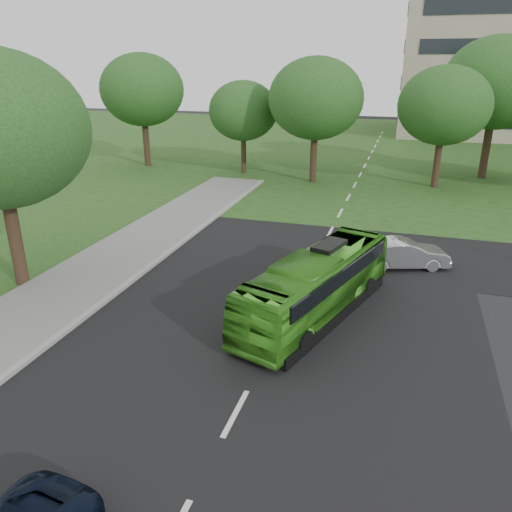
# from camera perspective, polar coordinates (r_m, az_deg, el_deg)

# --- Properties ---
(ground) EXTENTS (160.00, 160.00, 0.00)m
(ground) POSITION_cam_1_polar(r_m,az_deg,el_deg) (15.62, 0.12, -13.15)
(ground) COLOR black
(ground) RESTS_ON ground
(street_surfaces) EXTENTS (120.00, 120.00, 0.15)m
(street_surfaces) POSITION_cam_1_polar(r_m,az_deg,el_deg) (36.40, 10.05, 6.95)
(street_surfaces) COLOR black
(street_surfaces) RESTS_ON ground
(tree_park_a) EXTENTS (5.66, 5.66, 7.52)m
(tree_park_a) POSITION_cam_1_polar(r_m,az_deg,el_deg) (42.56, -1.47, 16.24)
(tree_park_a) COLOR black
(tree_park_a) RESTS_ON ground
(tree_park_b) EXTENTS (7.11, 7.11, 9.32)m
(tree_park_b) POSITION_cam_1_polar(r_m,az_deg,el_deg) (39.25, 6.86, 17.41)
(tree_park_b) COLOR black
(tree_park_b) RESTS_ON ground
(tree_park_c) EXTENTS (6.57, 6.57, 8.73)m
(tree_park_c) POSITION_cam_1_polar(r_m,az_deg,el_deg) (39.64, 20.74, 15.77)
(tree_park_c) COLOR black
(tree_park_c) RESTS_ON ground
(tree_park_d) EXTENTS (8.20, 8.20, 10.84)m
(tree_park_d) POSITION_cam_1_polar(r_m,az_deg,el_deg) (44.38, 25.83, 17.37)
(tree_park_d) COLOR black
(tree_park_d) RESTS_ON ground
(tree_park_f) EXTENTS (7.24, 7.24, 9.67)m
(tree_park_f) POSITION_cam_1_polar(r_m,az_deg,el_deg) (46.76, -12.88, 18.01)
(tree_park_f) COLOR black
(tree_park_f) RESTS_ON ground
(bus) EXTENTS (4.59, 8.85, 2.41)m
(bus) POSITION_cam_1_polar(r_m,az_deg,el_deg) (18.45, 6.95, -3.30)
(bus) COLOR #3A901E
(bus) RESTS_ON ground
(sedan) EXTENTS (4.25, 2.64, 1.32)m
(sedan) POSITION_cam_1_polar(r_m,az_deg,el_deg) (23.78, 16.55, 0.26)
(sedan) COLOR silver
(sedan) RESTS_ON ground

